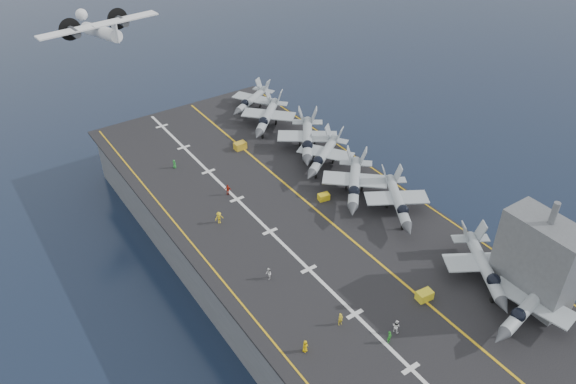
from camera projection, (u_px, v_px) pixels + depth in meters
ground at (301, 267)px, 93.43m from camera, size 500.00×500.00×0.00m
hull at (302, 244)px, 90.55m from camera, size 36.00×90.00×10.00m
flight_deck at (302, 219)px, 87.55m from camera, size 38.00×92.00×0.40m
foul_line at (318, 211)px, 88.79m from camera, size 0.35×90.00×0.02m
landing_centerline at (270, 231)px, 84.67m from camera, size 0.50×90.00×0.02m
deck_edge_port at (205, 259)px, 79.63m from camera, size 0.25×90.00×0.02m
deck_edge_stbd at (391, 180)px, 95.89m from camera, size 0.25×90.00×0.02m
island_superstructure at (541, 251)px, 69.69m from camera, size 5.00×10.00×15.00m
fighter_jet_0 at (531, 303)px, 69.16m from camera, size 16.89×12.79×5.31m
fighter_jet_1 at (484, 265)px, 74.85m from camera, size 16.36×18.07×5.23m
fighter_jet_3 at (398, 200)px, 87.03m from camera, size 16.06×17.78×5.14m
fighter_jet_4 at (355, 181)px, 90.86m from camera, size 18.43×18.83×5.50m
fighter_jet_5 at (324, 154)px, 98.23m from camera, size 17.76×16.42×5.13m
fighter_jet_6 at (307, 137)px, 102.28m from camera, size 18.60×19.85×5.74m
fighter_jet_7 at (268, 115)px, 109.72m from camera, size 18.46×18.33×5.42m
fighter_jet_8 at (252, 99)px, 116.48m from camera, size 16.23×14.58×4.70m
tow_cart_a at (424, 295)px, 72.98m from camera, size 2.21×1.56×1.25m
tow_cart_b at (324, 197)px, 91.08m from camera, size 1.98×1.47×1.08m
tow_cart_c at (240, 146)px, 104.19m from camera, size 2.24×1.50×1.32m
crew_0 at (305, 346)px, 65.95m from camera, size 1.15×0.89×1.72m
crew_1 at (340, 319)px, 69.28m from camera, size 1.16×0.82×1.84m
crew_2 at (268, 274)px, 75.91m from camera, size 1.16×1.31×1.83m
crew_3 at (219, 218)px, 85.84m from camera, size 1.30×0.95×2.01m
crew_4 at (228, 190)px, 91.98m from camera, size 1.39×1.29×1.92m
crew_5 at (174, 164)px, 98.77m from camera, size 0.79×1.05×1.58m
crew_6 at (389, 337)px, 67.06m from camera, size 1.25×1.07×1.76m
crew_7 at (396, 326)px, 68.34m from camera, size 1.03×1.30×1.90m
transport_plane at (101, 32)px, 106.22m from camera, size 24.76×18.01×5.53m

